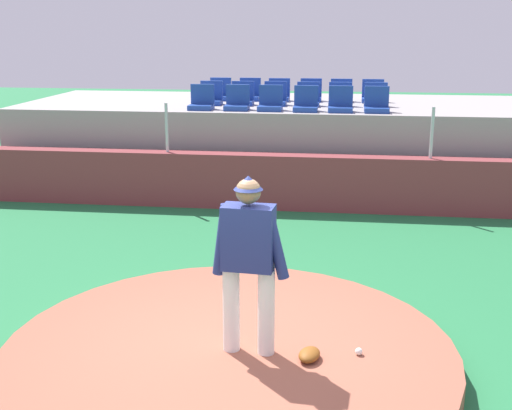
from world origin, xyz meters
TOP-DOWN VIEW (x-y plane):
  - ground_plane at (0.00, 0.00)m, footprint 60.00×60.00m
  - pitchers_mound at (0.00, 0.00)m, footprint 4.63×4.63m
  - pitcher at (0.22, -0.08)m, footprint 0.77×0.30m
  - baseball at (1.31, -0.02)m, footprint 0.07×0.07m
  - fielding_glove at (0.83, -0.19)m, footprint 0.27×0.34m
  - brick_barrier at (0.00, 6.21)m, footprint 13.66×0.40m
  - fence_post_left at (-2.24, 6.21)m, footprint 0.06×0.06m
  - fence_post_right at (2.71, 6.21)m, footprint 0.06×0.06m
  - bleacher_platform at (0.00, 8.81)m, footprint 11.90×4.13m
  - stadium_chair_0 at (-1.78, 7.28)m, footprint 0.48×0.44m
  - stadium_chair_1 at (-1.05, 7.29)m, footprint 0.48×0.44m
  - stadium_chair_2 at (-0.37, 7.29)m, footprint 0.48×0.44m
  - stadium_chair_3 at (0.35, 7.25)m, footprint 0.48×0.44m
  - stadium_chair_4 at (1.04, 7.26)m, footprint 0.48×0.44m
  - stadium_chair_5 at (1.75, 7.27)m, footprint 0.48×0.44m
  - stadium_chair_6 at (-1.76, 8.14)m, footprint 0.48×0.44m
  - stadium_chair_7 at (-1.07, 8.15)m, footprint 0.48×0.44m
  - stadium_chair_8 at (-0.36, 8.19)m, footprint 0.48×0.44m
  - stadium_chair_9 at (0.35, 8.14)m, footprint 0.48×0.44m
  - stadium_chair_10 at (1.02, 8.15)m, footprint 0.48×0.44m
  - stadium_chair_11 at (1.77, 8.19)m, footprint 0.48×0.44m
  - stadium_chair_12 at (-1.72, 9.07)m, footprint 0.48×0.44m
  - stadium_chair_13 at (-1.04, 9.10)m, footprint 0.48×0.44m
  - stadium_chair_14 at (-0.36, 9.05)m, footprint 0.48×0.44m
  - stadium_chair_15 at (0.36, 9.10)m, footprint 0.48×0.44m
  - stadium_chair_16 at (1.04, 9.07)m, footprint 0.48×0.44m
  - stadium_chair_17 at (1.75, 9.06)m, footprint 0.48×0.44m

SIDE VIEW (x-z plane):
  - ground_plane at x=0.00m, z-range 0.00..0.00m
  - pitchers_mound at x=0.00m, z-range 0.00..0.26m
  - baseball at x=1.31m, z-range 0.26..0.33m
  - fielding_glove at x=0.83m, z-range 0.26..0.37m
  - brick_barrier at x=0.00m, z-range 0.00..1.05m
  - bleacher_platform at x=0.00m, z-range 0.00..1.75m
  - pitcher at x=0.22m, z-range 0.40..2.20m
  - fence_post_left at x=-2.24m, z-range 1.05..1.99m
  - fence_post_right at x=2.71m, z-range 1.05..1.99m
  - stadium_chair_0 at x=-1.78m, z-range 1.66..2.16m
  - stadium_chair_1 at x=-1.05m, z-range 1.66..2.16m
  - stadium_chair_2 at x=-0.37m, z-range 1.66..2.16m
  - stadium_chair_3 at x=0.35m, z-range 1.66..2.16m
  - stadium_chair_4 at x=1.04m, z-range 1.66..2.16m
  - stadium_chair_5 at x=1.75m, z-range 1.66..2.16m
  - stadium_chair_6 at x=-1.76m, z-range 1.66..2.16m
  - stadium_chair_7 at x=-1.07m, z-range 1.66..2.16m
  - stadium_chair_8 at x=-0.36m, z-range 1.66..2.16m
  - stadium_chair_9 at x=0.35m, z-range 1.66..2.16m
  - stadium_chair_10 at x=1.02m, z-range 1.66..2.16m
  - stadium_chair_11 at x=1.77m, z-range 1.66..2.16m
  - stadium_chair_12 at x=-1.72m, z-range 1.66..2.16m
  - stadium_chair_13 at x=-1.04m, z-range 1.66..2.16m
  - stadium_chair_14 at x=-0.36m, z-range 1.66..2.16m
  - stadium_chair_15 at x=0.36m, z-range 1.66..2.16m
  - stadium_chair_16 at x=1.04m, z-range 1.66..2.16m
  - stadium_chair_17 at x=1.75m, z-range 1.66..2.16m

